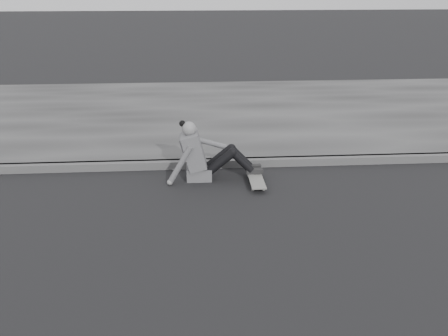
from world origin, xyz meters
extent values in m
plane|color=black|center=(0.00, 0.00, 0.00)|extent=(80.00, 80.00, 0.00)
cube|color=#4B4B4B|center=(0.00, 2.58, 0.06)|extent=(24.00, 0.16, 0.12)
cube|color=#383838|center=(0.00, 5.60, 0.06)|extent=(24.00, 6.00, 0.12)
cylinder|color=gray|center=(-0.08, 1.62, 0.03)|extent=(0.03, 0.05, 0.05)
cylinder|color=gray|center=(0.07, 1.62, 0.03)|extent=(0.03, 0.05, 0.05)
cylinder|color=gray|center=(-0.08, 2.14, 0.03)|extent=(0.03, 0.05, 0.05)
cylinder|color=gray|center=(0.07, 2.14, 0.03)|extent=(0.03, 0.05, 0.05)
cube|color=#2B2B2D|center=(-0.01, 1.62, 0.06)|extent=(0.16, 0.04, 0.03)
cube|color=#2B2B2D|center=(-0.01, 2.14, 0.06)|extent=(0.16, 0.04, 0.03)
cube|color=slate|center=(-0.01, 1.88, 0.08)|extent=(0.20, 0.78, 0.02)
cube|color=#575759|center=(-0.81, 2.13, 0.09)|extent=(0.36, 0.34, 0.18)
cube|color=#575759|center=(-0.88, 2.13, 0.43)|extent=(0.37, 0.40, 0.57)
cube|color=#575759|center=(-1.01, 2.13, 0.55)|extent=(0.14, 0.30, 0.20)
cylinder|color=gray|center=(-0.93, 2.13, 0.67)|extent=(0.09, 0.09, 0.08)
sphere|color=gray|center=(-0.94, 2.13, 0.76)|extent=(0.20, 0.20, 0.20)
sphere|color=black|center=(-1.03, 2.15, 0.83)|extent=(0.09, 0.09, 0.09)
cylinder|color=black|center=(-0.49, 2.04, 0.28)|extent=(0.43, 0.13, 0.39)
cylinder|color=black|center=(-0.49, 2.22, 0.28)|extent=(0.43, 0.13, 0.39)
cylinder|color=black|center=(-0.19, 2.04, 0.28)|extent=(0.35, 0.11, 0.36)
cylinder|color=black|center=(-0.19, 2.22, 0.28)|extent=(0.35, 0.11, 0.36)
sphere|color=black|center=(-0.33, 2.04, 0.42)|extent=(0.13, 0.13, 0.13)
sphere|color=black|center=(-0.33, 2.22, 0.42)|extent=(0.13, 0.13, 0.13)
cube|color=black|center=(-0.01, 2.04, 0.12)|extent=(0.24, 0.08, 0.07)
cube|color=black|center=(-0.01, 2.22, 0.12)|extent=(0.24, 0.08, 0.07)
cylinder|color=#575759|center=(-1.08, 1.92, 0.29)|extent=(0.38, 0.08, 0.58)
sphere|color=gray|center=(-1.23, 1.91, 0.04)|extent=(0.08, 0.08, 0.08)
cylinder|color=#575759|center=(-0.64, 2.29, 0.49)|extent=(0.48, 0.08, 0.21)
camera|label=1|loc=(-0.93, -4.62, 2.77)|focal=40.00mm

